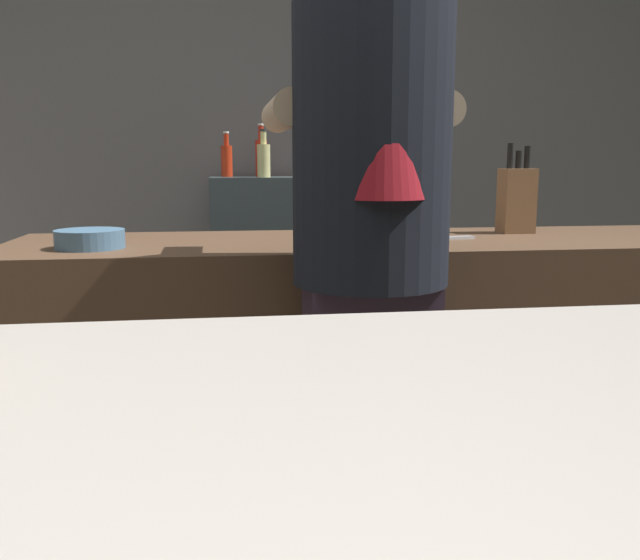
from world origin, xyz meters
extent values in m
cube|color=#514E4E|center=(0.00, 2.20, 1.35)|extent=(5.20, 0.10, 2.70)
cube|color=brown|center=(0.35, 0.62, 0.46)|extent=(2.10, 0.60, 0.93)
cube|color=#303A3D|center=(0.27, 1.92, 0.54)|extent=(0.87, 0.36, 1.08)
cube|color=#362738|center=(0.22, 0.17, 0.44)|extent=(0.28, 0.20, 0.88)
cylinder|color=black|center=(0.22, 0.17, 1.17)|extent=(0.34, 0.34, 0.58)
cone|color=maroon|center=(0.22, 0.07, 1.32)|extent=(0.18, 0.18, 0.50)
cylinder|color=#C9A989|center=(0.05, 0.33, 1.26)|extent=(0.09, 0.32, 0.08)
cylinder|color=#C9A989|center=(0.39, 0.33, 1.26)|extent=(0.09, 0.32, 0.08)
cube|color=#895E3F|center=(0.81, 0.73, 1.03)|extent=(0.10, 0.08, 0.20)
cylinder|color=black|center=(0.78, 0.73, 1.16)|extent=(0.02, 0.02, 0.08)
cylinder|color=black|center=(0.81, 0.73, 1.15)|extent=(0.02, 0.02, 0.05)
cylinder|color=black|center=(0.84, 0.73, 1.16)|extent=(0.02, 0.02, 0.07)
cylinder|color=#496D8C|center=(-0.44, 0.52, 0.95)|extent=(0.17, 0.17, 0.05)
cube|color=silver|center=(0.50, 0.57, 0.93)|extent=(0.24, 0.09, 0.01)
cylinder|color=red|center=(-0.08, 2.00, 1.15)|extent=(0.05, 0.05, 0.15)
cylinder|color=red|center=(-0.08, 2.00, 1.25)|extent=(0.02, 0.02, 0.06)
cylinder|color=white|center=(-0.08, 2.00, 1.29)|extent=(0.03, 0.03, 0.01)
cylinder|color=#DAD388|center=(0.08, 1.82, 1.15)|extent=(0.06, 0.06, 0.15)
cylinder|color=#DAD388|center=(0.08, 1.82, 1.25)|extent=(0.03, 0.03, 0.06)
cylinder|color=#333333|center=(0.08, 1.82, 1.29)|extent=(0.03, 0.03, 0.01)
cylinder|color=red|center=(0.08, 2.01, 1.17)|extent=(0.06, 0.06, 0.17)
cylinder|color=red|center=(0.08, 2.01, 1.29)|extent=(0.03, 0.03, 0.07)
cylinder|color=white|center=(0.08, 2.01, 1.32)|extent=(0.03, 0.03, 0.01)
camera|label=1|loc=(-0.09, -1.24, 1.14)|focal=37.31mm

